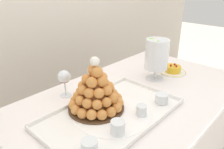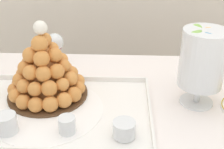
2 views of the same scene
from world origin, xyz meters
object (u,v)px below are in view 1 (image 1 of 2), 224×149
object	(u,v)px
croquembouche	(96,91)
dessert_cup_mid_right	(162,99)
dessert_cup_left	(89,147)
fruit_tart_plate	(173,70)
macaron_goblet	(157,55)
dessert_cup_centre	(141,111)
serving_tray	(112,114)
dessert_cup_mid_left	(118,128)
wine_glass	(64,78)

from	to	relation	value
croquembouche	dessert_cup_mid_right	bearing A→B (deg)	-37.62
dessert_cup_left	fruit_tart_plate	size ratio (longest dim) A/B	0.34
croquembouche	dessert_cup_left	bearing A→B (deg)	-138.56
croquembouche	dessert_cup_left	size ratio (longest dim) A/B	4.42
croquembouche	dessert_cup_mid_right	xyz separation A→B (m)	(0.26, -0.20, -0.07)
croquembouche	macaron_goblet	world-z (taller)	croquembouche
dessert_cup_left	dessert_cup_mid_right	distance (m)	0.47
dessert_cup_centre	dessert_cup_mid_right	xyz separation A→B (m)	(0.16, -0.01, -0.00)
dessert_cup_mid_right	fruit_tart_plate	distance (m)	0.42
serving_tray	croquembouche	distance (m)	0.13
dessert_cup_centre	macaron_goblet	bearing A→B (deg)	24.33
dessert_cup_mid_left	fruit_tart_plate	world-z (taller)	dessert_cup_mid_left
dessert_cup_left	dessert_cup_centre	xyz separation A→B (m)	(0.32, 0.00, -0.00)
dessert_cup_mid_left	macaron_goblet	distance (m)	0.60
dessert_cup_centre	serving_tray	bearing A→B (deg)	128.02
dessert_cup_centre	macaron_goblet	xyz separation A→B (m)	(0.39, 0.18, 0.13)
serving_tray	dessert_cup_left	bearing A→B (deg)	-155.15
serving_tray	croquembouche	world-z (taller)	croquembouche
dessert_cup_mid_left	wine_glass	size ratio (longest dim) A/B	0.41
serving_tray	croquembouche	size ratio (longest dim) A/B	2.44
dessert_cup_mid_right	macaron_goblet	distance (m)	0.33
croquembouche	dessert_cup_mid_left	world-z (taller)	croquembouche
macaron_goblet	fruit_tart_plate	size ratio (longest dim) A/B	1.48
croquembouche	macaron_goblet	xyz separation A→B (m)	(0.49, -0.01, 0.05)
dessert_cup_left	macaron_goblet	xyz separation A→B (m)	(0.71, 0.18, 0.12)
dessert_cup_centre	fruit_tart_plate	size ratio (longest dim) A/B	0.27
macaron_goblet	croquembouche	bearing A→B (deg)	178.73
dessert_cup_centre	dessert_cup_mid_right	world-z (taller)	dessert_cup_centre
dessert_cup_mid_left	fruit_tart_plate	distance (m)	0.74
serving_tray	fruit_tart_plate	xyz separation A→B (m)	(0.64, 0.04, 0.01)
wine_glass	dessert_cup_left	bearing A→B (deg)	-116.12
dessert_cup_left	macaron_goblet	bearing A→B (deg)	14.31
serving_tray	macaron_goblet	bearing A→B (deg)	8.69
croquembouche	macaron_goblet	bearing A→B (deg)	-1.27
dessert_cup_left	croquembouche	bearing A→B (deg)	41.44
dessert_cup_left	macaron_goblet	distance (m)	0.74
macaron_goblet	dessert_cup_left	bearing A→B (deg)	-165.69
serving_tray	dessert_cup_mid_left	distance (m)	0.14
serving_tray	wine_glass	distance (m)	0.32
croquembouche	dessert_cup_mid_right	size ratio (longest dim) A/B	4.17
dessert_cup_mid_right	wine_glass	world-z (taller)	wine_glass
dessert_cup_left	dessert_cup_mid_left	xyz separation A→B (m)	(0.15, -0.00, 0.00)
croquembouche	wine_glass	bearing A→B (deg)	93.90
wine_glass	dessert_cup_mid_left	bearing A→B (deg)	-97.38
macaron_goblet	fruit_tart_plate	distance (m)	0.22
serving_tray	macaron_goblet	size ratio (longest dim) A/B	2.46
dessert_cup_left	dessert_cup_centre	world-z (taller)	dessert_cup_left
dessert_cup_left	dessert_cup_mid_right	world-z (taller)	dessert_cup_left
serving_tray	macaron_goblet	xyz separation A→B (m)	(0.48, 0.07, 0.15)
serving_tray	fruit_tart_plate	size ratio (longest dim) A/B	3.64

